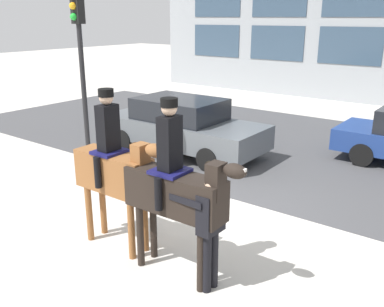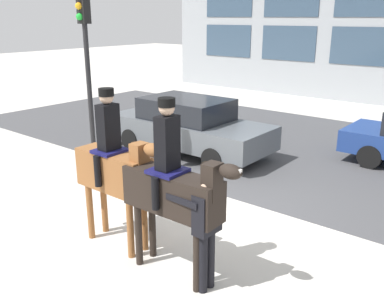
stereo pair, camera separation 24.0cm
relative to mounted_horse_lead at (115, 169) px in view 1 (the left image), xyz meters
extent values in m
plane|color=beige|center=(0.60, 2.29, -1.38)|extent=(80.00, 80.00, 0.00)
cube|color=#444447|center=(0.60, 7.04, -1.37)|extent=(23.90, 8.50, 0.01)
cube|color=#33475B|center=(-8.16, 15.12, 1.10)|extent=(2.80, 0.02, 1.61)
cube|color=#33475B|center=(-4.66, 15.12, 1.10)|extent=(2.80, 0.02, 1.61)
cube|color=#33475B|center=(-1.15, 15.12, 1.10)|extent=(2.80, 0.02, 1.61)
cube|color=#33475B|center=(-8.16, 15.12, 3.11)|extent=(2.80, 0.02, 1.61)
cube|color=brown|center=(-0.03, 0.00, -0.07)|extent=(1.40, 0.45, 0.63)
cylinder|color=brown|center=(0.47, 0.15, -0.88)|extent=(0.11, 0.11, 0.99)
cylinder|color=brown|center=(0.47, -0.16, -0.88)|extent=(0.11, 0.11, 0.99)
cylinder|color=brown|center=(-0.54, 0.16, -0.88)|extent=(0.11, 0.11, 0.99)
cylinder|color=brown|center=(-0.54, -0.15, -0.88)|extent=(0.11, 0.11, 0.99)
cube|color=brown|center=(0.58, 0.00, 0.27)|extent=(0.20, 0.24, 0.49)
cube|color=#382314|center=(0.46, 0.00, 0.29)|extent=(0.04, 0.08, 0.45)
ellipsoid|color=brown|center=(0.87, 0.00, 0.47)|extent=(0.35, 0.20, 0.21)
cube|color=silver|center=(0.98, 0.00, 0.49)|extent=(0.13, 0.05, 0.08)
cylinder|color=#382314|center=(-0.77, 0.00, -0.18)|extent=(0.09, 0.09, 0.55)
cube|color=#14144C|center=(-0.10, 0.00, 0.26)|extent=(0.42, 0.48, 0.05)
cube|color=black|center=(-0.10, 0.00, 0.66)|extent=(0.22, 0.32, 0.73)
sphere|color=#D1A889|center=(-0.10, 0.00, 1.13)|extent=(0.22, 0.22, 0.22)
cylinder|color=black|center=(-0.10, 0.00, 1.21)|extent=(0.24, 0.24, 0.12)
cylinder|color=black|center=(-0.10, 0.27, -0.01)|extent=(0.11, 0.11, 0.51)
cylinder|color=black|center=(-0.10, -0.27, -0.01)|extent=(0.11, 0.11, 0.51)
cube|color=black|center=(1.28, -0.05, -0.08)|extent=(1.57, 0.47, 0.60)
cylinder|color=black|center=(1.84, 0.11, -0.88)|extent=(0.11, 0.11, 1.00)
cylinder|color=black|center=(1.84, -0.20, -0.88)|extent=(0.11, 0.11, 1.00)
cylinder|color=black|center=(0.71, 0.09, -0.88)|extent=(0.11, 0.11, 1.00)
cylinder|color=black|center=(0.72, -0.22, -0.88)|extent=(0.11, 0.11, 1.00)
cube|color=black|center=(1.96, -0.04, 0.26)|extent=(0.20, 0.25, 0.50)
cube|color=black|center=(1.84, -0.04, 0.28)|extent=(0.04, 0.08, 0.45)
ellipsoid|color=black|center=(2.25, -0.04, 0.46)|extent=(0.33, 0.20, 0.20)
cube|color=silver|center=(2.34, -0.03, 0.48)|extent=(0.12, 0.05, 0.08)
cylinder|color=black|center=(0.46, -0.07, -0.18)|extent=(0.09, 0.09, 0.55)
cube|color=#14144C|center=(1.20, -0.05, 0.24)|extent=(0.48, 0.49, 0.05)
cube|color=black|center=(1.20, -0.05, 0.65)|extent=(0.23, 0.32, 0.76)
sphere|color=#D1A889|center=(1.20, -0.05, 1.14)|extent=(0.22, 0.22, 0.22)
cylinder|color=black|center=(1.20, -0.05, 1.22)|extent=(0.24, 0.24, 0.12)
cylinder|color=black|center=(1.19, 0.22, -0.02)|extent=(0.11, 0.11, 0.48)
cylinder|color=black|center=(1.20, -0.32, -0.02)|extent=(0.11, 0.11, 0.48)
cylinder|color=black|center=(1.92, -0.16, -0.93)|extent=(0.13, 0.13, 0.89)
cylinder|color=black|center=(1.92, 0.00, -0.93)|extent=(0.13, 0.13, 0.89)
cube|color=black|center=(1.92, -0.08, -0.19)|extent=(0.24, 0.41, 0.58)
sphere|color=#D1A889|center=(1.92, -0.08, 0.20)|extent=(0.20, 0.20, 0.20)
cube|color=black|center=(1.64, -0.25, -0.03)|extent=(0.55, 0.11, 0.09)
cone|color=orange|center=(1.29, -0.23, -0.03)|extent=(0.18, 0.05, 0.04)
cube|color=#51565B|center=(-2.36, 4.78, -0.75)|extent=(4.75, 1.88, 0.64)
cube|color=black|center=(-2.47, 4.78, -0.14)|extent=(2.38, 1.66, 0.59)
cylinder|color=black|center=(-0.88, 3.92, -1.07)|extent=(0.61, 0.23, 0.61)
cylinder|color=black|center=(-0.88, 5.65, -1.07)|extent=(0.61, 0.23, 0.61)
cylinder|color=black|center=(-3.83, 3.92, -1.07)|extent=(0.61, 0.23, 0.61)
cylinder|color=black|center=(-3.83, 5.65, -1.07)|extent=(0.61, 0.23, 0.61)
cylinder|color=black|center=(2.07, 6.61, -1.08)|extent=(0.60, 0.21, 0.60)
cylinder|color=black|center=(2.07, 8.23, -1.08)|extent=(0.60, 0.21, 0.60)
cylinder|color=black|center=(-2.78, 1.75, 0.40)|extent=(0.11, 0.11, 3.55)
cube|color=black|center=(-2.78, 1.75, 2.53)|extent=(0.24, 0.19, 0.72)
sphere|color=orange|center=(-2.78, 1.63, 2.53)|extent=(0.15, 0.15, 0.15)
sphere|color=green|center=(-2.78, 1.63, 2.31)|extent=(0.15, 0.15, 0.15)
camera|label=1|loc=(4.85, -4.41, 2.32)|focal=40.00mm
camera|label=2|loc=(5.03, -4.26, 2.32)|focal=40.00mm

